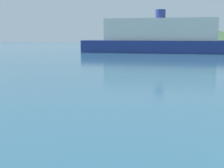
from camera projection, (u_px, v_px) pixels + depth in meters
The scene contains 2 objects.
ferry_distant at pixel (160, 38), 56.32m from camera, with size 28.61×12.00×7.65m.
hill_west at pixel (184, 32), 95.81m from camera, with size 45.31×45.31×8.31m.
Camera 1 is at (5.77, 2.57, 3.16)m, focal length 50.00 mm.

